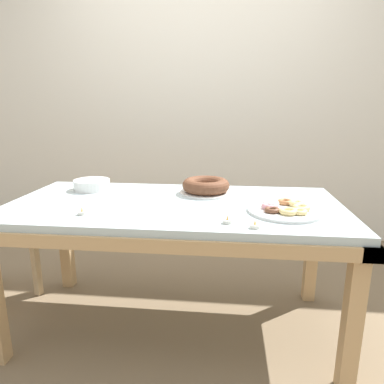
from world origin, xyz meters
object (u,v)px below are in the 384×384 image
(cake_chocolate_round, at_px, (206,186))
(tealight_near_cakes, at_px, (255,226))
(plate_stack, at_px, (92,185))
(tealight_right_edge, at_px, (227,221))
(tealight_left_edge, at_px, (82,213))
(pastry_platter, at_px, (285,209))

(cake_chocolate_round, xyz_separation_m, tealight_near_cakes, (0.24, -0.55, -0.03))
(cake_chocolate_round, distance_m, plate_stack, 0.68)
(tealight_right_edge, bearing_deg, tealight_left_edge, 175.79)
(plate_stack, xyz_separation_m, tealight_right_edge, (0.81, -0.52, -0.02))
(tealight_left_edge, bearing_deg, pastry_platter, 8.57)
(cake_chocolate_round, bearing_deg, tealight_right_edge, -75.90)
(cake_chocolate_round, height_order, tealight_left_edge, cake_chocolate_round)
(cake_chocolate_round, bearing_deg, plate_stack, 178.18)
(plate_stack, distance_m, tealight_right_edge, 0.96)
(cake_chocolate_round, bearing_deg, tealight_left_edge, -139.75)
(pastry_platter, height_order, tealight_near_cakes, pastry_platter)
(plate_stack, bearing_deg, tealight_near_cakes, -31.91)
(pastry_platter, distance_m, tealight_near_cakes, 0.28)
(plate_stack, relative_size, tealight_near_cakes, 5.25)
(plate_stack, xyz_separation_m, tealight_near_cakes, (0.92, -0.57, -0.02))
(tealight_near_cakes, distance_m, tealight_left_edge, 0.78)
(plate_stack, bearing_deg, tealight_right_edge, -33.00)
(cake_chocolate_round, distance_m, tealight_near_cakes, 0.60)
(cake_chocolate_round, relative_size, tealight_near_cakes, 7.37)
(pastry_platter, bearing_deg, tealight_near_cakes, -123.43)
(tealight_right_edge, bearing_deg, plate_stack, 147.00)
(pastry_platter, bearing_deg, tealight_right_edge, -144.80)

